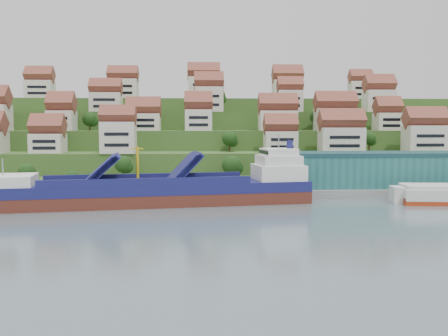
{
  "coord_description": "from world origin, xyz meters",
  "views": [
    {
      "loc": [
        -1.09,
        -125.39,
        20.22
      ],
      "look_at": [
        5.68,
        14.0,
        8.0
      ],
      "focal_mm": 40.0,
      "sensor_mm": 36.0,
      "label": 1
    }
  ],
  "objects": [
    {
      "name": "cargo_ship",
      "position": [
        -10.36,
        0.05,
        3.34
      ],
      "size": [
        80.19,
        23.96,
        17.59
      ],
      "rotation": [
        0.0,
        0.0,
        0.15
      ],
      "color": "#57251A",
      "rests_on": "ground"
    },
    {
      "name": "hillside",
      "position": [
        0.0,
        103.55,
        10.66
      ],
      "size": [
        260.0,
        128.0,
        31.0
      ],
      "color": "#2D4C1E",
      "rests_on": "ground"
    },
    {
      "name": "ground",
      "position": [
        0.0,
        0.0,
        0.0
      ],
      "size": [
        300.0,
        300.0,
        0.0
      ],
      "primitive_type": "plane",
      "color": "slate",
      "rests_on": "ground"
    },
    {
      "name": "hillside_village",
      "position": [
        4.41,
        60.56,
        24.36
      ],
      "size": [
        162.93,
        63.37,
        29.22
      ],
      "color": "beige",
      "rests_on": "ground"
    },
    {
      "name": "warehouse",
      "position": [
        52.0,
        17.0,
        7.2
      ],
      "size": [
        60.0,
        15.0,
        10.0
      ],
      "primitive_type": "cube",
      "color": "#266765",
      "rests_on": "quay"
    },
    {
      "name": "hillside_trees",
      "position": [
        -10.54,
        44.7,
        16.74
      ],
      "size": [
        131.88,
        61.73,
        31.34
      ],
      "color": "#1D4115",
      "rests_on": "ground"
    },
    {
      "name": "flagpole",
      "position": [
        18.11,
        10.0,
        6.88
      ],
      "size": [
        1.28,
        0.16,
        8.0
      ],
      "color": "gray",
      "rests_on": "quay"
    },
    {
      "name": "quay",
      "position": [
        20.0,
        15.0,
        1.1
      ],
      "size": [
        180.0,
        14.0,
        2.2
      ],
      "primitive_type": "cube",
      "color": "gray",
      "rests_on": "ground"
    }
  ]
}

